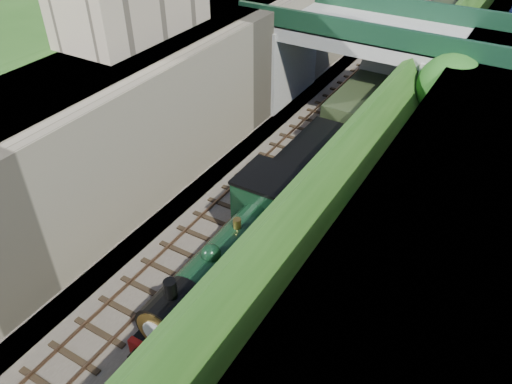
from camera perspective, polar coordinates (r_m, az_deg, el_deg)
trackbed at (r=31.40m, az=8.97°, el=5.68°), size 10.00×90.00×0.20m
retaining_wall at (r=31.98m, az=0.26°, el=13.58°), size 1.00×90.00×7.00m
street_plateau_left at (r=33.75m, az=-5.04°, el=14.72°), size 6.00×90.00×7.00m
embankment_slope at (r=29.54m, az=18.71°, el=7.65°), size 4.33×90.85×6.36m
track_left at (r=31.98m, az=5.70°, el=6.88°), size 2.50×90.00×0.20m
track_right at (r=30.99m, az=11.03°, el=5.29°), size 2.50×90.00×0.20m
road_bridge at (r=32.82m, az=14.05°, el=14.22°), size 16.00×6.40×7.25m
tree at (r=28.83m, az=21.56°, el=10.81°), size 3.60×3.80×6.60m
locomotive at (r=20.39m, az=-2.32°, el=-7.29°), size 3.10×10.22×3.83m
tender at (r=25.64m, az=6.58°, el=2.17°), size 2.70×6.00×3.05m
coach_front at (r=36.01m, az=15.44°, el=12.49°), size 2.90×18.00×3.70m
coach_middle at (r=53.47m, az=22.02°, el=19.03°), size 2.90×18.00×3.70m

